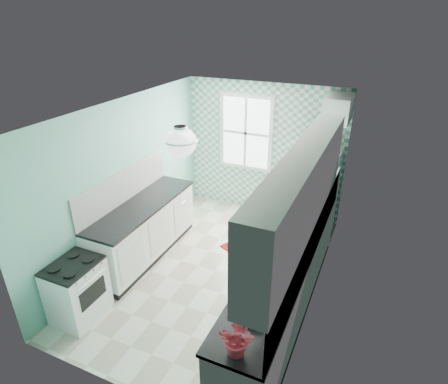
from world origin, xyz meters
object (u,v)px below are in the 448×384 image
at_px(microwave, 322,140).
at_px(fruit_bowl, 256,314).
at_px(stove, 77,290).
at_px(ceiling_light, 181,142).
at_px(fridge, 316,191).
at_px(potted_plant, 238,339).
at_px(sink, 308,213).

bearing_deg(microwave, fruit_bowl, 92.04).
bearing_deg(fruit_bowl, stove, 179.30).
relative_size(ceiling_light, fruit_bowl, 1.19).
height_order(stove, fruit_bowl, fruit_bowl).
bearing_deg(fridge, ceiling_light, -113.48).
bearing_deg(fruit_bowl, potted_plant, -90.00).
relative_size(sink, potted_plant, 1.56).
xyz_separation_m(fruit_bowl, microwave, (-0.09, 3.38, 0.74)).
bearing_deg(sink, microwave, 92.20).
relative_size(ceiling_light, microwave, 0.62).
bearing_deg(microwave, stove, 55.90).
height_order(sink, fruit_bowl, sink).
height_order(fridge, sink, fridge).
distance_m(fridge, potted_plant, 3.85).
bearing_deg(potted_plant, sink, 89.91).
bearing_deg(stove, microwave, 51.89).
height_order(sink, microwave, microwave).
bearing_deg(sink, potted_plant, -92.75).
relative_size(ceiling_light, stove, 0.44).
relative_size(fruit_bowl, microwave, 0.52).
relative_size(sink, microwave, 0.94).
bearing_deg(potted_plant, ceiling_light, 134.06).
bearing_deg(fridge, fruit_bowl, -88.81).
bearing_deg(fridge, potted_plant, -89.00).
relative_size(sink, fruit_bowl, 1.80).
bearing_deg(microwave, potted_plant, 91.85).
bearing_deg(fruit_bowl, microwave, 91.53).
bearing_deg(potted_plant, fruit_bowl, 90.00).
height_order(fridge, potted_plant, fridge).
bearing_deg(fridge, sink, -85.48).
distance_m(ceiling_light, fridge, 3.22).
height_order(fruit_bowl, potted_plant, potted_plant).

